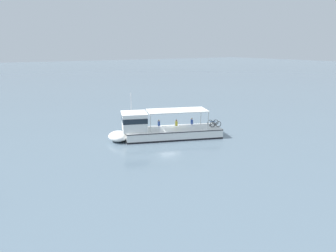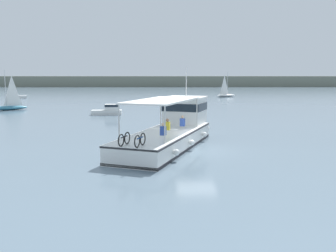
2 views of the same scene
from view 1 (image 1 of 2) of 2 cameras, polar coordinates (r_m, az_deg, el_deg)
The scene contains 2 objects.
ground_plane at distance 38.18m, azimuth 0.06°, elevation -1.25°, with size 400.00×400.00×0.00m, color slate.
ferry_main at distance 35.67m, azimuth -1.60°, elevation -0.68°, with size 7.30×12.99×5.32m.
Camera 1 is at (-31.17, 19.57, 10.14)m, focal length 33.84 mm.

